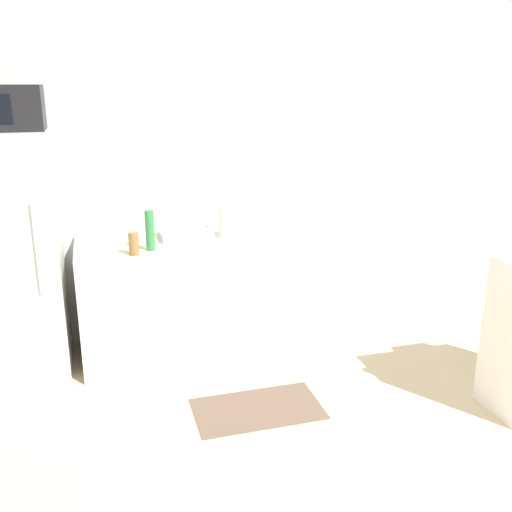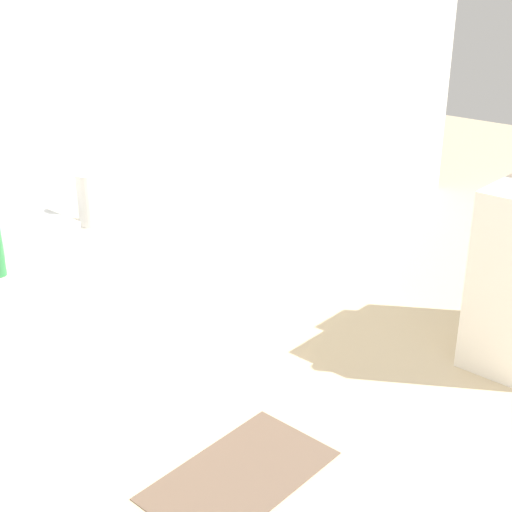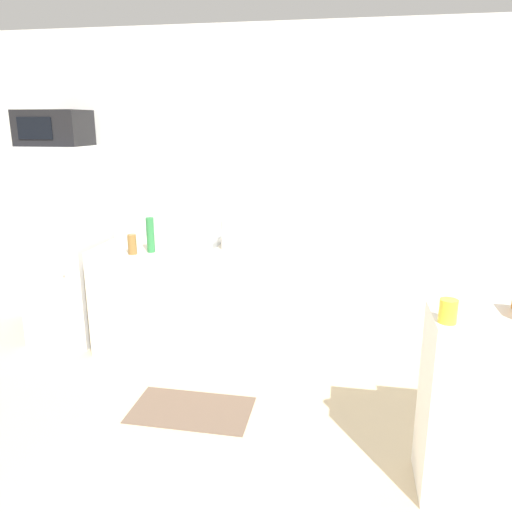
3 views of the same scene
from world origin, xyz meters
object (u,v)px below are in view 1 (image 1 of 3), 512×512
object	(u,v)px
refrigerator	(18,256)
bottle_short	(134,244)
bottle_tall	(150,230)
paper_towel_roll	(227,221)

from	to	relation	value
refrigerator	bottle_short	size ratio (longest dim) A/B	10.79
bottle_tall	bottle_short	distance (m)	0.16
refrigerator	bottle_tall	xyz separation A→B (m)	(0.87, -0.23, 0.17)
bottle_tall	paper_towel_roll	bearing A→B (deg)	18.25
refrigerator	paper_towel_roll	size ratio (longest dim) A/B	6.97
paper_towel_roll	bottle_short	bearing A→B (deg)	-158.41
bottle_tall	paper_towel_roll	world-z (taller)	bottle_tall
bottle_tall	bottle_short	size ratio (longest dim) A/B	1.78
bottle_short	refrigerator	bearing A→B (deg)	157.26
bottle_short	paper_towel_roll	xyz separation A→B (m)	(0.69, 0.27, 0.04)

